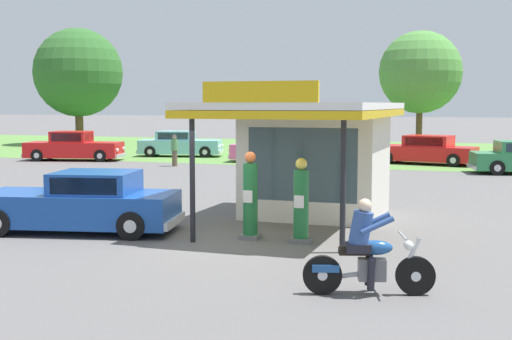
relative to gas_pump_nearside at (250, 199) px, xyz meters
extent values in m
plane|color=#5B5959|center=(-0.53, -0.29, -0.92)|extent=(300.00, 300.00, 0.00)
cube|color=#56843D|center=(-0.53, 29.71, -0.92)|extent=(120.00, 24.00, 0.01)
cube|color=silver|center=(0.60, 3.81, 0.56)|extent=(3.60, 3.13, 2.96)
cube|color=#384C56|center=(0.60, 2.26, 0.62)|extent=(2.88, 0.05, 1.90)
cube|color=silver|center=(0.60, 2.23, 2.12)|extent=(4.30, 6.78, 0.16)
cube|color=gold|center=(0.60, 2.23, 1.94)|extent=(4.30, 6.78, 0.18)
cube|color=gold|center=(0.60, -1.13, 2.42)|extent=(2.52, 0.08, 0.44)
cylinder|color=black|center=(2.30, -0.76, 0.56)|extent=(0.12, 0.12, 2.96)
cylinder|color=black|center=(-1.10, -0.76, 0.56)|extent=(0.12, 0.12, 2.96)
cube|color=slate|center=(0.00, 0.00, -0.87)|extent=(0.44, 0.44, 0.10)
cylinder|color=#1E6B33|center=(0.00, 0.00, 0.00)|extent=(0.34, 0.34, 1.64)
cube|color=white|center=(0.00, -0.18, 0.08)|extent=(0.22, 0.02, 0.28)
sphere|color=orange|center=(0.00, 0.00, 0.96)|extent=(0.26, 0.26, 0.26)
cube|color=slate|center=(1.20, 0.00, -0.87)|extent=(0.44, 0.44, 0.10)
cylinder|color=#1E6B33|center=(1.20, 0.00, -0.06)|extent=(0.34, 0.34, 1.53)
cube|color=white|center=(1.20, -0.18, 0.02)|extent=(0.22, 0.02, 0.28)
sphere|color=#EACC4C|center=(1.20, 0.00, 0.85)|extent=(0.26, 0.26, 0.26)
cylinder|color=black|center=(4.08, -3.50, -0.60)|extent=(0.64, 0.28, 0.64)
cylinder|color=silver|center=(4.08, -3.50, -0.60)|extent=(0.19, 0.16, 0.16)
cylinder|color=black|center=(2.64, -3.94, -0.60)|extent=(0.64, 0.28, 0.64)
cylinder|color=silver|center=(2.64, -3.94, -0.60)|extent=(0.19, 0.16, 0.16)
ellipsoid|color=#1E4C8C|center=(3.45, -3.69, -0.14)|extent=(0.61, 0.39, 0.24)
cube|color=#59595E|center=(3.40, -3.71, -0.50)|extent=(0.49, 0.36, 0.36)
cube|color=black|center=(3.12, -3.79, -0.20)|extent=(0.53, 0.39, 0.10)
cylinder|color=silver|center=(3.98, -3.53, -0.32)|extent=(0.37, 0.17, 0.71)
cylinder|color=silver|center=(3.87, -3.57, 0.06)|extent=(0.24, 0.68, 0.04)
sphere|color=silver|center=(3.96, -3.54, -0.10)|extent=(0.16, 0.16, 0.16)
cube|color=#1E4C8C|center=(2.69, -3.92, -0.48)|extent=(0.47, 0.30, 0.12)
cylinder|color=silver|center=(2.98, -3.69, -0.64)|extent=(0.70, 0.28, 0.18)
cube|color=black|center=(3.18, -3.77, -0.14)|extent=(0.48, 0.44, 0.14)
cylinder|color=black|center=(3.33, -3.56, -0.54)|extent=(0.18, 0.26, 0.56)
cylinder|color=black|center=(3.42, -3.87, -0.54)|extent=(0.18, 0.26, 0.56)
cylinder|color=#2D4C8C|center=(3.22, -3.76, 0.17)|extent=(0.49, 0.42, 0.60)
sphere|color=beige|center=(3.28, -3.74, 0.55)|extent=(0.22, 0.22, 0.22)
cylinder|color=#2D4C8C|center=(3.39, -3.50, 0.26)|extent=(0.54, 0.24, 0.31)
cylinder|color=#2D4C8C|center=(3.51, -3.88, 0.26)|extent=(0.54, 0.24, 0.31)
cube|color=#19479E|center=(-4.27, -0.49, -0.36)|extent=(5.00, 2.87, 0.77)
cube|color=#19479E|center=(-3.82, -0.39, 0.29)|extent=(2.20, 2.04, 0.52)
cube|color=#283847|center=(-4.72, -0.58, 0.29)|extent=(0.36, 1.46, 0.41)
cube|color=#283847|center=(-3.65, -1.19, 0.29)|extent=(1.57, 0.37, 0.39)
cube|color=#283847|center=(-4.00, 0.42, 0.29)|extent=(1.57, 0.37, 0.39)
cube|color=silver|center=(-1.94, 0.02, -0.62)|extent=(0.50, 1.80, 0.18)
cylinder|color=black|center=(-6.02, 0.05, -0.59)|extent=(0.69, 0.34, 0.66)
cylinder|color=silver|center=(-6.02, 0.05, -0.59)|extent=(0.34, 0.28, 0.30)
cylinder|color=black|center=(-2.52, -1.02, -0.59)|extent=(0.69, 0.34, 0.66)
cylinder|color=silver|center=(-2.52, -1.02, -0.59)|extent=(0.34, 0.28, 0.30)
cylinder|color=black|center=(-2.90, 0.73, -0.59)|extent=(0.69, 0.34, 0.66)
cylinder|color=silver|center=(-2.90, 0.73, -0.59)|extent=(0.34, 0.28, 0.30)
cube|color=red|center=(1.98, 21.36, -0.37)|extent=(5.31, 2.93, 0.75)
cube|color=red|center=(2.14, 21.32, 0.29)|extent=(2.58, 2.13, 0.55)
cube|color=#283847|center=(1.05, 21.56, 0.29)|extent=(0.35, 1.48, 0.44)
cube|color=#283847|center=(1.97, 20.51, 0.29)|extent=(1.90, 0.43, 0.42)
cube|color=#283847|center=(2.32, 22.14, 0.29)|extent=(1.90, 0.43, 0.42)
cube|color=silver|center=(-0.51, 21.89, -0.62)|extent=(0.50, 1.81, 0.18)
cube|color=silver|center=(4.46, 20.83, -0.62)|extent=(0.50, 1.81, 0.18)
sphere|color=white|center=(-0.64, 21.29, -0.33)|extent=(0.18, 0.18, 0.18)
sphere|color=white|center=(-0.39, 22.49, -0.33)|extent=(0.18, 0.18, 0.18)
cylinder|color=black|center=(0.12, 20.83, -0.59)|extent=(0.69, 0.33, 0.66)
cylinder|color=silver|center=(0.12, 20.83, -0.59)|extent=(0.34, 0.28, 0.30)
cylinder|color=black|center=(0.50, 22.60, -0.59)|extent=(0.69, 0.33, 0.66)
cylinder|color=silver|center=(0.50, 22.60, -0.59)|extent=(0.34, 0.28, 0.30)
cylinder|color=black|center=(3.46, 20.12, -0.59)|extent=(0.69, 0.33, 0.66)
cylinder|color=silver|center=(3.46, 20.12, -0.59)|extent=(0.34, 0.28, 0.30)
cylinder|color=black|center=(3.83, 21.89, -0.59)|extent=(0.69, 0.33, 0.66)
cylinder|color=silver|center=(3.83, 21.89, -0.59)|extent=(0.34, 0.28, 0.30)
cube|color=#7AC6D1|center=(-12.13, 21.89, -0.35)|extent=(5.01, 2.81, 0.79)
cube|color=#7AC6D1|center=(-12.39, 21.83, 0.31)|extent=(2.40, 1.99, 0.53)
cube|color=#283847|center=(-11.39, 22.07, 0.31)|extent=(0.36, 1.34, 0.42)
cube|color=#283847|center=(-12.57, 22.56, 0.31)|extent=(1.75, 0.45, 0.40)
cube|color=#283847|center=(-12.22, 21.09, 0.31)|extent=(1.75, 0.45, 0.40)
cube|color=silver|center=(-9.79, 22.45, -0.62)|extent=(0.50, 1.64, 0.18)
cube|color=silver|center=(-14.46, 21.33, -0.62)|extent=(0.50, 1.64, 0.18)
sphere|color=white|center=(-9.92, 23.00, -0.31)|extent=(0.18, 0.18, 0.18)
sphere|color=white|center=(-9.65, 21.91, -0.31)|extent=(0.18, 0.18, 0.18)
cylinder|color=black|center=(-10.75, 23.06, -0.59)|extent=(0.69, 0.35, 0.66)
cylinder|color=silver|center=(-10.75, 23.06, -0.59)|extent=(0.34, 0.28, 0.30)
cylinder|color=black|center=(-10.37, 21.47, -0.59)|extent=(0.69, 0.35, 0.66)
cylinder|color=silver|center=(-10.37, 21.47, -0.59)|extent=(0.34, 0.28, 0.30)
cylinder|color=black|center=(-13.88, 22.31, -0.59)|extent=(0.69, 0.35, 0.66)
cylinder|color=silver|center=(-13.88, 22.31, -0.59)|extent=(0.34, 0.28, 0.30)
cylinder|color=black|center=(-13.50, 20.72, -0.59)|extent=(0.69, 0.35, 0.66)
cylinder|color=silver|center=(-13.50, 20.72, -0.59)|extent=(0.34, 0.28, 0.30)
cube|color=#E55993|center=(-5.36, 19.98, -0.36)|extent=(5.35, 2.45, 0.77)
cube|color=#E55993|center=(-5.00, 20.01, 0.33)|extent=(2.28, 1.89, 0.60)
cube|color=#283847|center=(-6.03, 19.90, 0.33)|extent=(0.20, 1.47, 0.48)
cube|color=#283847|center=(-4.91, 19.20, 0.33)|extent=(1.79, 0.22, 0.46)
cube|color=#283847|center=(-5.09, 20.83, 0.33)|extent=(1.79, 0.22, 0.46)
cube|color=silver|center=(-7.96, 19.69, -0.62)|extent=(0.31, 1.80, 0.18)
cube|color=silver|center=(-2.75, 20.26, -0.62)|extent=(0.31, 1.80, 0.18)
sphere|color=white|center=(-7.90, 19.09, -0.32)|extent=(0.18, 0.18, 0.18)
sphere|color=white|center=(-8.03, 20.29, -0.32)|extent=(0.18, 0.18, 0.18)
cylinder|color=black|center=(-7.01, 18.90, -0.59)|extent=(0.68, 0.27, 0.66)
cylinder|color=silver|center=(-7.01, 18.90, -0.59)|extent=(0.32, 0.25, 0.30)
cylinder|color=black|center=(-7.20, 20.67, -0.59)|extent=(0.68, 0.27, 0.66)
cylinder|color=silver|center=(-7.20, 20.67, -0.59)|extent=(0.32, 0.25, 0.30)
cylinder|color=black|center=(-3.51, 19.28, -0.59)|extent=(0.68, 0.27, 0.66)
cylinder|color=silver|center=(-3.51, 19.28, -0.59)|extent=(0.32, 0.25, 0.30)
cylinder|color=black|center=(-3.70, 21.05, -0.59)|extent=(0.68, 0.27, 0.66)
cylinder|color=silver|center=(-3.70, 21.05, -0.59)|extent=(0.32, 0.25, 0.30)
cube|color=silver|center=(4.39, 17.30, -0.62)|extent=(0.50, 1.81, 0.18)
cylinder|color=black|center=(5.07, 18.37, -0.59)|extent=(0.69, 0.33, 0.66)
cylinder|color=silver|center=(5.07, 18.37, -0.59)|extent=(0.34, 0.28, 0.30)
cylinder|color=black|center=(5.45, 16.61, -0.59)|extent=(0.69, 0.33, 0.66)
cylinder|color=silver|center=(5.45, 16.61, -0.59)|extent=(0.34, 0.28, 0.30)
cube|color=red|center=(-16.41, 17.42, -0.33)|extent=(5.41, 3.06, 0.83)
cube|color=red|center=(-16.54, 17.39, 0.38)|extent=(2.30, 2.08, 0.59)
cube|color=#283847|center=(-15.61, 17.62, 0.38)|extent=(0.39, 1.43, 0.48)
cube|color=#283847|center=(-16.74, 18.18, 0.38)|extent=(1.62, 0.43, 0.45)
cube|color=#283847|center=(-16.35, 16.60, 0.38)|extent=(1.62, 0.43, 0.45)
cube|color=silver|center=(-13.90, 18.05, -0.62)|extent=(0.55, 1.76, 0.18)
cube|color=silver|center=(-18.92, 16.80, -0.62)|extent=(0.55, 1.76, 0.18)
sphere|color=white|center=(-14.04, 18.63, -0.29)|extent=(0.18, 0.18, 0.18)
sphere|color=white|center=(-13.75, 17.47, -0.29)|extent=(0.18, 0.18, 0.18)
cylinder|color=black|center=(-14.94, 18.70, -0.59)|extent=(0.69, 0.35, 0.66)
cylinder|color=silver|center=(-14.94, 18.70, -0.59)|extent=(0.34, 0.29, 0.30)
cylinder|color=black|center=(-14.51, 16.99, -0.59)|extent=(0.69, 0.35, 0.66)
cylinder|color=silver|center=(-14.51, 16.99, -0.59)|extent=(0.34, 0.29, 0.30)
cylinder|color=black|center=(-18.31, 17.86, -0.59)|extent=(0.69, 0.35, 0.66)
cylinder|color=silver|center=(-18.31, 17.86, -0.59)|extent=(0.34, 0.29, 0.30)
cylinder|color=black|center=(-17.88, 16.15, -0.59)|extent=(0.69, 0.35, 0.66)
cylinder|color=silver|center=(-17.88, 16.15, -0.59)|extent=(0.34, 0.29, 0.30)
cylinder|color=brown|center=(-9.68, 16.06, -0.53)|extent=(0.26, 0.26, 0.79)
cylinder|color=#4C8C4C|center=(-9.68, 16.06, 0.14)|extent=(0.34, 0.34, 0.56)
sphere|color=beige|center=(-9.68, 16.06, 0.53)|extent=(0.21, 0.21, 0.21)
cylinder|color=black|center=(-9.68, 16.06, 0.60)|extent=(0.34, 0.34, 0.02)
cylinder|color=brown|center=(0.95, 28.45, 0.64)|extent=(0.39, 0.39, 3.13)
sphere|color=#4C893D|center=(0.95, 28.45, 4.10)|extent=(5.03, 5.03, 5.03)
cylinder|color=brown|center=(-24.65, 30.41, 0.55)|extent=(0.60, 0.60, 2.94)
sphere|color=#2D6028|center=(-24.65, 30.41, 4.54)|extent=(6.71, 6.71, 6.71)
camera|label=1|loc=(5.16, -14.57, 2.17)|focal=47.91mm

